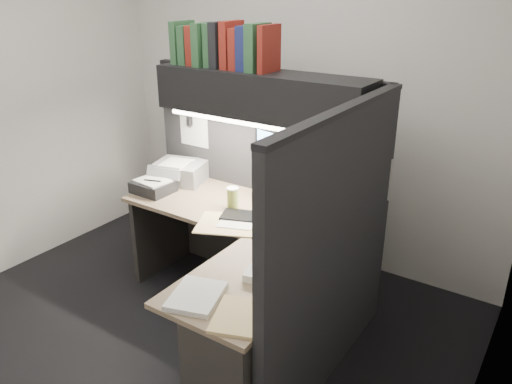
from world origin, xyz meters
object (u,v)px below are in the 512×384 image
Objects in this scene: printer at (180,172)px; coffee_cup at (233,199)px; monitor at (279,174)px; notebook_stack at (153,187)px; overhead_shelf at (260,94)px; keyboard at (259,218)px; telephone at (330,213)px; desk at (233,296)px.

coffee_cup is at bearing -32.73° from printer.
monitor is at bearing 56.46° from coffee_cup.
monitor is 0.96m from notebook_stack.
overhead_shelf is 3.01× the size of monitor.
coffee_cup is at bearing -109.23° from overhead_shelf.
printer reaches higher than notebook_stack.
printer is (-0.91, 0.25, 0.06)m from keyboard.
monitor is 0.38m from coffee_cup.
monitor is 0.87m from printer.
coffee_cup reaches higher than notebook_stack.
monitor is at bearing -9.71° from printer.
printer is at bearing -164.65° from telephone.
telephone is at bearing 18.86° from coffee_cup.
coffee_cup is 0.68m from notebook_stack.
desk is 0.74m from coffee_cup.
coffee_cup is (-0.64, -0.22, 0.03)m from telephone.
notebook_stack is at bearing -157.24° from overhead_shelf.
overhead_shelf reaches higher than coffee_cup.
desk is 3.38× the size of keyboard.
printer is 1.34× the size of notebook_stack.
monitor is 1.02× the size of keyboard.
monitor reaches higher than coffee_cup.
printer reaches higher than desk.
coffee_cup is at bearing 7.57° from notebook_stack.
overhead_shelf is at bearing -166.25° from telephone.
desk is 0.58m from keyboard.
monitor is (-0.19, 0.82, 0.49)m from desk.
coffee_cup is at bearing -107.47° from monitor.
printer is at bearing -157.73° from monitor.
overhead_shelf is at bearing 22.76° from notebook_stack.
desk is at bearing -94.92° from telephone.
printer is at bearing 144.06° from keyboard.
monitor reaches higher than notebook_stack.
printer is (-0.74, -0.03, -0.69)m from overhead_shelf.
notebook_stack is (-0.87, -0.38, -0.16)m from monitor.
desk is 11.66× the size of coffee_cup.
printer reaches higher than coffee_cup.
keyboard is 3.45× the size of coffee_cup.
monitor is (0.12, 0.07, -0.57)m from overhead_shelf.
printer is at bearing 145.17° from desk.
monitor is 1.81× the size of notebook_stack.
overhead_shelf is 0.82m from keyboard.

